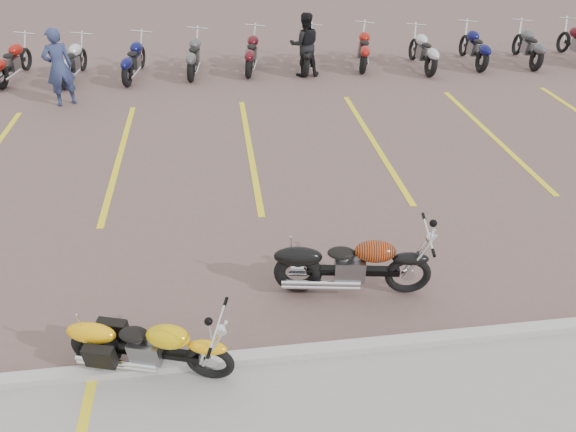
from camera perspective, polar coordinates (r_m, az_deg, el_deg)
The scene contains 8 objects.
ground at distance 8.59m, azimuth -1.91°, elevation -4.55°, with size 100.00×100.00×0.00m, color brown.
curb at distance 7.06m, azimuth -0.18°, elevation -13.85°, with size 60.00×0.18×0.12m, color #ADAAA3.
parking_stripes at distance 12.03m, azimuth -3.91°, elevation 6.85°, with size 38.00×5.50×0.01m, color yellow, non-canonical shape.
yellow_cruiser at distance 6.87m, azimuth -14.02°, elevation -12.61°, with size 1.93×0.69×0.82m.
flame_cruiser at distance 7.78m, azimuth 6.19°, elevation -5.12°, with size 2.16×0.51×0.90m.
person_a at distance 15.14m, azimuth -22.28°, elevation 13.82°, with size 0.69×0.45×1.89m, color navy.
person_b at distance 16.29m, azimuth 1.71°, elevation 17.00°, with size 0.84×0.66×1.74m, color black.
bg_bike_row at distance 16.82m, azimuth 2.06°, elevation 16.37°, with size 20.65×2.06×1.10m.
Camera 1 is at (-0.62, -6.85, 5.14)m, focal length 35.00 mm.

